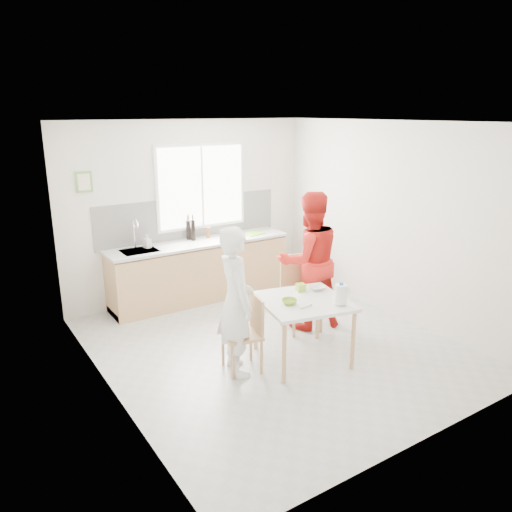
{
  "coord_description": "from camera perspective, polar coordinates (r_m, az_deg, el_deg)",
  "views": [
    {
      "loc": [
        -3.25,
        -4.63,
        2.82
      ],
      "look_at": [
        -0.12,
        0.2,
        1.14
      ],
      "focal_mm": 35.0,
      "sensor_mm": 36.0,
      "label": 1
    }
  ],
  "objects": [
    {
      "name": "chair_far",
      "position": [
        6.65,
        4.97,
        -3.76
      ],
      "size": [
        0.54,
        0.54,
        0.99
      ],
      "rotation": [
        0.0,
        0.0,
        -0.21
      ],
      "color": "tan",
      "rests_on": "ground"
    },
    {
      "name": "person_red",
      "position": [
        6.59,
        6.07,
        -0.56
      ],
      "size": [
        1.02,
        0.87,
        1.84
      ],
      "primitive_type": "imported",
      "rotation": [
        0.0,
        0.0,
        2.93
      ],
      "color": "red",
      "rests_on": "ground"
    },
    {
      "name": "soap_bottle",
      "position": [
        7.32,
        -12.32,
        1.67
      ],
      "size": [
        0.11,
        0.11,
        0.19
      ],
      "primitive_type": "imported",
      "rotation": [
        0.0,
        0.0,
        0.3
      ],
      "color": "#999999",
      "rests_on": "kitchen_counter"
    },
    {
      "name": "dining_table",
      "position": [
        5.77,
        5.42,
        -5.73
      ],
      "size": [
        1.14,
        1.14,
        0.74
      ],
      "rotation": [
        0.0,
        0.0,
        -0.21
      ],
      "color": "white",
      "rests_on": "ground"
    },
    {
      "name": "wine_bottle_b",
      "position": [
        7.68,
        -7.73,
        2.98
      ],
      "size": [
        0.07,
        0.07,
        0.3
      ],
      "primitive_type": "cylinder",
      "color": "black",
      "rests_on": "kitchen_counter"
    },
    {
      "name": "bowl_white",
      "position": [
        6.07,
        6.95,
        -3.63
      ],
      "size": [
        0.23,
        0.23,
        0.05
      ],
      "primitive_type": "imported",
      "rotation": [
        0.0,
        0.0,
        -0.21
      ],
      "color": "silver",
      "rests_on": "dining_table"
    },
    {
      "name": "jar_amber",
      "position": [
        7.78,
        -5.5,
        2.71
      ],
      "size": [
        0.06,
        0.06,
        0.16
      ],
      "primitive_type": "cylinder",
      "color": "brown",
      "rests_on": "kitchen_counter"
    },
    {
      "name": "spoon",
      "position": [
        5.52,
        5.7,
        -5.81
      ],
      "size": [
        0.16,
        0.03,
        0.01
      ],
      "primitive_type": "cylinder",
      "rotation": [
        0.0,
        1.57,
        0.14
      ],
      "color": "#A5A5AA",
      "rests_on": "dining_table"
    },
    {
      "name": "window",
      "position": [
        7.76,
        -6.25,
        7.91
      ],
      "size": [
        1.5,
        0.06,
        1.3
      ],
      "color": "white",
      "rests_on": "room_shell"
    },
    {
      "name": "cutting_board",
      "position": [
        7.99,
        -0.28,
        2.6
      ],
      "size": [
        0.39,
        0.32,
        0.01
      ],
      "primitive_type": "cube",
      "rotation": [
        0.0,
        0.0,
        0.21
      ],
      "color": "#6CBA2A",
      "rests_on": "kitchen_counter"
    },
    {
      "name": "kitchen_counter",
      "position": [
        7.72,
        -6.37,
        -1.93
      ],
      "size": [
        2.84,
        0.64,
        1.37
      ],
      "color": "tan",
      "rests_on": "ground"
    },
    {
      "name": "wine_bottle_a",
      "position": [
        7.62,
        -7.2,
        2.97
      ],
      "size": [
        0.07,
        0.07,
        0.32
      ],
      "primitive_type": "cylinder",
      "color": "black",
      "rests_on": "kitchen_counter"
    },
    {
      "name": "chair_left",
      "position": [
        5.6,
        -1.01,
        -8.48
      ],
      "size": [
        0.47,
        0.47,
        0.86
      ],
      "rotation": [
        0.0,
        0.0,
        -1.78
      ],
      "color": "tan",
      "rests_on": "ground"
    },
    {
      "name": "green_box",
      "position": [
        6.0,
        5.13,
        -3.59
      ],
      "size": [
        0.12,
        0.12,
        0.09
      ],
      "primitive_type": "cube",
      "rotation": [
        0.0,
        0.0,
        -0.21
      ],
      "color": "#91BC2B",
      "rests_on": "dining_table"
    },
    {
      "name": "room_shell",
      "position": [
        5.78,
        2.08,
        4.56
      ],
      "size": [
        4.5,
        4.5,
        4.5
      ],
      "color": "silver",
      "rests_on": "ground"
    },
    {
      "name": "picture_frame",
      "position": [
        7.13,
        -19.07,
        8.01
      ],
      "size": [
        0.22,
        0.03,
        0.28
      ],
      "color": "#5C9B46",
      "rests_on": "room_shell"
    },
    {
      "name": "ground",
      "position": [
        6.32,
        1.93,
        -10.2
      ],
      "size": [
        4.5,
        4.5,
        0.0
      ],
      "primitive_type": "plane",
      "color": "#B7B7B2",
      "rests_on": "ground"
    },
    {
      "name": "bowl_green",
      "position": [
        5.61,
        3.83,
        -5.22
      ],
      "size": [
        0.21,
        0.21,
        0.05
      ],
      "primitive_type": "imported",
      "rotation": [
        0.0,
        0.0,
        -0.21
      ],
      "color": "#8CB92A",
      "rests_on": "dining_table"
    },
    {
      "name": "backsplash",
      "position": [
        7.76,
        -7.5,
        4.31
      ],
      "size": [
        3.0,
        0.02,
        0.65
      ],
      "primitive_type": "cube",
      "color": "white",
      "rests_on": "room_shell"
    },
    {
      "name": "person_white",
      "position": [
        5.42,
        -2.31,
        -5.2
      ],
      "size": [
        0.52,
        0.68,
        1.67
      ],
      "primitive_type": "imported",
      "rotation": [
        0.0,
        0.0,
        1.36
      ],
      "color": "white",
      "rests_on": "ground"
    },
    {
      "name": "milk_jug",
      "position": [
        5.62,
        9.71,
        -4.28
      ],
      "size": [
        0.19,
        0.14,
        0.24
      ],
      "rotation": [
        0.0,
        0.0,
        -0.21
      ],
      "color": "white",
      "rests_on": "dining_table"
    }
  ]
}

